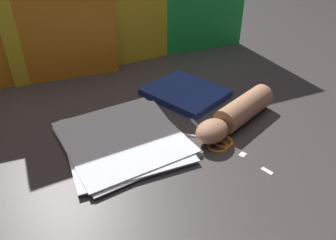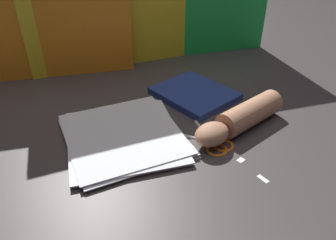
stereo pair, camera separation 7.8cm
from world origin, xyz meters
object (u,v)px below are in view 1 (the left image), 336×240
Objects in this scene: paper_stack at (124,139)px; scissors at (213,139)px; book_closed at (185,92)px; hand_forearm at (236,114)px.

scissors is (0.20, -0.10, -0.00)m from paper_stack.
paper_stack reaches higher than scissors.
book_closed is at bearing 27.48° from paper_stack.
hand_forearm reaches higher than scissors.
book_closed reaches higher than scissors.
hand_forearm is (0.04, -0.20, 0.02)m from book_closed.
book_closed is 1.74× the size of scissors.
scissors is at bearing -26.92° from paper_stack.
hand_forearm is at bearing -13.24° from paper_stack.
book_closed is (0.25, 0.13, 0.00)m from paper_stack.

